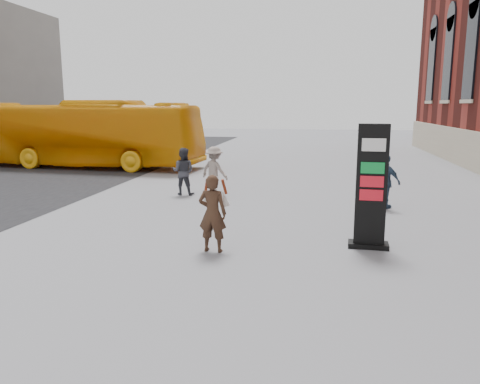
% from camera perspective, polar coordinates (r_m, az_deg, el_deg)
% --- Properties ---
extents(ground, '(100.00, 100.00, 0.00)m').
position_cam_1_polar(ground, '(9.33, -6.00, -8.14)').
color(ground, '#9E9EA3').
extents(info_pylon, '(0.86, 0.46, 2.61)m').
position_cam_1_polar(info_pylon, '(10.10, 15.70, 0.59)').
color(info_pylon, black).
rests_on(info_pylon, ground).
extents(woman, '(0.62, 0.57, 1.61)m').
position_cam_1_polar(woman, '(9.57, -3.37, -2.50)').
color(woman, '#332415').
rests_on(woman, ground).
extents(bus, '(11.65, 3.56, 3.20)m').
position_cam_1_polar(bus, '(23.90, -18.43, 6.72)').
color(bus, orange).
rests_on(bus, road).
extents(pedestrian_a, '(0.79, 0.62, 1.58)m').
position_cam_1_polar(pedestrian_a, '(15.80, -6.94, 2.52)').
color(pedestrian_a, '#35353C').
rests_on(pedestrian_a, ground).
extents(pedestrian_b, '(1.19, 1.00, 1.60)m').
position_cam_1_polar(pedestrian_b, '(15.85, -3.14, 2.65)').
color(pedestrian_b, gray).
rests_on(pedestrian_b, ground).
extents(pedestrian_c, '(0.96, 0.87, 1.57)m').
position_cam_1_polar(pedestrian_c, '(14.24, 17.31, 1.20)').
color(pedestrian_c, '#2E4258').
rests_on(pedestrian_c, ground).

